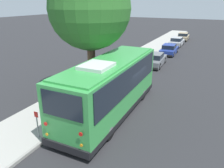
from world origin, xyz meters
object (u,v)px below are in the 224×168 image
at_px(street_tree, 91,3).
at_px(shuttle_bus, 111,84).
at_px(parked_sedan_tan, 183,37).
at_px(sign_post_far, 65,110).
at_px(parked_sedan_blue, 169,50).
at_px(parked_sedan_silver, 177,42).
at_px(sign_post_near, 37,124).
at_px(parked_sedan_gray, 155,60).

bearing_deg(street_tree, shuttle_bus, -129.48).
height_order(shuttle_bus, parked_sedan_tan, shuttle_bus).
distance_m(shuttle_bus, sign_post_far, 3.04).
height_order(parked_sedan_blue, parked_sedan_silver, parked_sedan_silver).
relative_size(shuttle_bus, parked_sedan_tan, 2.18).
distance_m(shuttle_bus, street_tree, 5.47).
relative_size(street_tree, sign_post_near, 6.67).
height_order(shuttle_bus, parked_sedan_silver, shuttle_bus).
relative_size(parked_sedan_tan, sign_post_near, 3.04).
bearing_deg(parked_sedan_gray, parked_sedan_tan, -2.32).
bearing_deg(sign_post_near, shuttle_bus, -24.94).
bearing_deg(parked_sedan_blue, parked_sedan_gray, 176.74).
distance_m(shuttle_bus, parked_sedan_silver, 23.75).
relative_size(parked_sedan_gray, sign_post_near, 3.17).
distance_m(parked_sedan_silver, sign_post_far, 25.77).
bearing_deg(parked_sedan_silver, parked_sedan_tan, 0.21).
height_order(parked_sedan_gray, street_tree, street_tree).
height_order(parked_sedan_blue, sign_post_far, parked_sedan_blue).
bearing_deg(street_tree, sign_post_far, -172.90).
xyz_separation_m(shuttle_bus, parked_sedan_silver, (23.71, 0.57, -1.27)).
distance_m(parked_sedan_gray, parked_sedan_silver, 12.18).
bearing_deg(parked_sedan_tan, parked_sedan_silver, 177.59).
relative_size(parked_sedan_blue, parked_sedan_silver, 0.94).
distance_m(parked_sedan_silver, sign_post_near, 27.85).
bearing_deg(shuttle_bus, sign_post_near, 154.51).
height_order(parked_sedan_gray, parked_sedan_blue, parked_sedan_gray).
relative_size(parked_sedan_blue, sign_post_far, 4.18).
distance_m(parked_sedan_gray, sign_post_far, 13.62).
bearing_deg(sign_post_near, sign_post_far, 0.00).
xyz_separation_m(parked_sedan_tan, sign_post_far, (-31.46, 1.37, 0.06)).
bearing_deg(street_tree, sign_post_near, -175.31).
height_order(parked_sedan_blue, sign_post_near, sign_post_near).
height_order(parked_sedan_gray, sign_post_far, parked_sedan_gray).
height_order(shuttle_bus, sign_post_near, shuttle_bus).
distance_m(parked_sedan_blue, parked_sedan_silver, 6.21).
distance_m(parked_sedan_tan, sign_post_far, 31.49).
bearing_deg(sign_post_near, parked_sedan_gray, -5.03).
xyz_separation_m(parked_sedan_gray, sign_post_far, (-13.55, 1.37, 0.04)).
bearing_deg(parked_sedan_tan, shuttle_bus, 178.92).
bearing_deg(parked_sedan_silver, parked_sedan_blue, -177.43).
relative_size(sign_post_near, sign_post_far, 1.38).
bearing_deg(sign_post_far, street_tree, 7.10).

